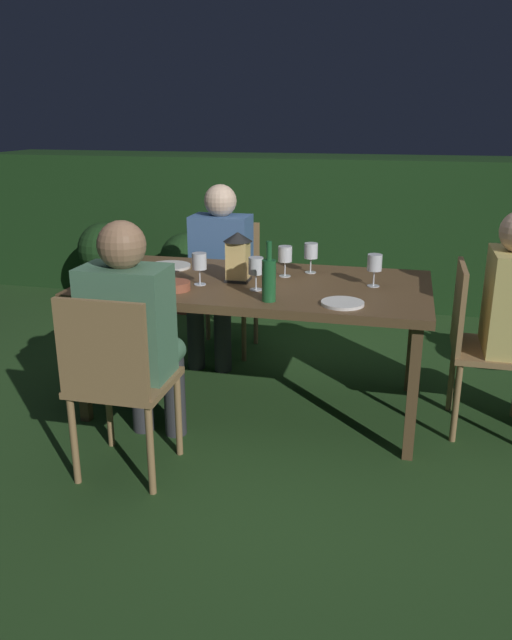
# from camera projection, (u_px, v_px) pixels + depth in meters

# --- Properties ---
(ground_plane) EXTENTS (16.00, 16.00, 0.00)m
(ground_plane) POSITION_uv_depth(u_px,v_px,m) (256.00, 404.00, 3.55)
(ground_plane) COLOR #26471E
(dining_table) EXTENTS (1.83, 0.94, 0.72)m
(dining_table) POSITION_uv_depth(u_px,v_px,m) (256.00, 291.00, 3.34)
(dining_table) COLOR brown
(dining_table) RESTS_ON ground
(chair_side_left_a) EXTENTS (0.42, 0.40, 0.87)m
(chair_side_left_a) POSITION_uv_depth(u_px,v_px,m) (117.00, 378.00, 2.69)
(chair_side_left_a) COLOR #937047
(chair_side_left_a) RESTS_ON ground
(person_in_green) EXTENTS (0.38, 0.47, 1.15)m
(person_in_green) POSITION_uv_depth(u_px,v_px,m) (134.00, 331.00, 2.82)
(person_in_green) COLOR #4C7A5B
(person_in_green) RESTS_ON ground
(chair_side_right_a) EXTENTS (0.42, 0.40, 0.87)m
(chair_side_right_a) POSITION_uv_depth(u_px,v_px,m) (227.00, 280.00, 4.29)
(chair_side_right_a) COLOR #937047
(chair_side_right_a) RESTS_ON ground
(person_in_blue) EXTENTS (0.38, 0.47, 1.15)m
(person_in_blue) POSITION_uv_depth(u_px,v_px,m) (219.00, 265.00, 4.06)
(person_in_blue) COLOR #426699
(person_in_blue) RESTS_ON ground
(chair_head_far) EXTENTS (0.40, 0.42, 0.87)m
(chair_head_far) POSITION_uv_depth(u_px,v_px,m) (480.00, 340.00, 3.14)
(chair_head_far) COLOR #937047
(chair_head_far) RESTS_ON ground
(lantern_centerpiece) EXTENTS (0.15, 0.15, 0.27)m
(lantern_centerpiece) POSITION_uv_depth(u_px,v_px,m) (238.00, 254.00, 3.29)
(lantern_centerpiece) COLOR black
(lantern_centerpiece) RESTS_ON dining_table
(green_bottle_on_table) EXTENTS (0.07, 0.07, 0.29)m
(green_bottle_on_table) POSITION_uv_depth(u_px,v_px,m) (269.00, 279.00, 2.95)
(green_bottle_on_table) COLOR #1E5B2D
(green_bottle_on_table) RESTS_ON dining_table
(wine_glass_a) EXTENTS (0.08, 0.08, 0.17)m
(wine_glass_a) POSITION_uv_depth(u_px,v_px,m) (199.00, 263.00, 3.23)
(wine_glass_a) COLOR silver
(wine_glass_a) RESTS_ON dining_table
(wine_glass_b) EXTENTS (0.08, 0.08, 0.17)m
(wine_glass_b) POSITION_uv_depth(u_px,v_px,m) (375.00, 264.00, 3.20)
(wine_glass_b) COLOR silver
(wine_glass_b) RESTS_ON dining_table
(wine_glass_c) EXTENTS (0.08, 0.08, 0.17)m
(wine_glass_c) POSITION_uv_depth(u_px,v_px,m) (311.00, 252.00, 3.48)
(wine_glass_c) COLOR silver
(wine_glass_c) RESTS_ON dining_table
(wine_glass_d) EXTENTS (0.08, 0.08, 0.17)m
(wine_glass_d) POSITION_uv_depth(u_px,v_px,m) (256.00, 267.00, 3.13)
(wine_glass_d) COLOR silver
(wine_glass_d) RESTS_ON dining_table
(wine_glass_e) EXTENTS (0.08, 0.08, 0.17)m
(wine_glass_e) POSITION_uv_depth(u_px,v_px,m) (285.00, 256.00, 3.40)
(wine_glass_e) COLOR silver
(wine_glass_e) RESTS_ON dining_table
(plate_a) EXTENTS (0.25, 0.25, 0.01)m
(plate_a) POSITION_uv_depth(u_px,v_px,m) (169.00, 266.00, 3.63)
(plate_a) COLOR silver
(plate_a) RESTS_ON dining_table
(plate_b) EXTENTS (0.20, 0.20, 0.01)m
(plate_b) POSITION_uv_depth(u_px,v_px,m) (343.00, 303.00, 2.92)
(plate_b) COLOR white
(plate_b) RESTS_ON dining_table
(bowl_olives) EXTENTS (0.15, 0.15, 0.05)m
(bowl_olives) POSITION_uv_depth(u_px,v_px,m) (119.00, 283.00, 3.19)
(bowl_olives) COLOR #9E5138
(bowl_olives) RESTS_ON dining_table
(bowl_bread) EXTENTS (0.15, 0.15, 0.04)m
(bowl_bread) POSITION_uv_depth(u_px,v_px,m) (175.00, 286.00, 3.16)
(bowl_bread) COLOR #9E5138
(bowl_bread) RESTS_ON dining_table
(hedge_backdrop) EXTENTS (6.12, 0.80, 1.23)m
(hedge_backdrop) POSITION_uv_depth(u_px,v_px,m) (318.00, 227.00, 5.54)
(hedge_backdrop) COLOR #193816
(hedge_backdrop) RESTS_ON ground
(potted_plant_by_hedge) EXTENTS (0.45, 0.45, 0.71)m
(potted_plant_by_hedge) POSITION_uv_depth(u_px,v_px,m) (105.00, 256.00, 5.29)
(potted_plant_by_hedge) COLOR brown
(potted_plant_by_hedge) RESTS_ON ground
(potted_plant_corner) EXTENTS (0.44, 0.44, 0.65)m
(potted_plant_corner) POSITION_uv_depth(u_px,v_px,m) (187.00, 267.00, 5.14)
(potted_plant_corner) COLOR brown
(potted_plant_corner) RESTS_ON ground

